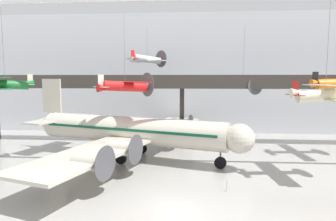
{
  "coord_description": "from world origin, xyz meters",
  "views": [
    {
      "loc": [
        1.32,
        -21.47,
        9.9
      ],
      "look_at": [
        -1.14,
        11.15,
        6.31
      ],
      "focal_mm": 32.0,
      "sensor_mm": 36.0,
      "label": 1
    }
  ],
  "objects_px": {
    "airliner_silver_main": "(129,131)",
    "stanchion_barrier": "(227,187)",
    "suspended_plane_cream_biplane": "(326,94)",
    "suspended_plane_red_highwing": "(125,86)",
    "suspended_plane_blue_trainer": "(243,85)",
    "suspended_plane_green_biplane": "(5,84)",
    "suspended_plane_silver_racer": "(147,59)"
  },
  "relations": [
    {
      "from": "airliner_silver_main",
      "to": "stanchion_barrier",
      "type": "xyz_separation_m",
      "value": [
        10.75,
        -10.03,
        -3.11
      ]
    },
    {
      "from": "suspended_plane_green_biplane",
      "to": "suspended_plane_blue_trainer",
      "type": "bearing_deg",
      "value": 168.26
    },
    {
      "from": "suspended_plane_silver_racer",
      "to": "stanchion_barrier",
      "type": "bearing_deg",
      "value": -110.66
    },
    {
      "from": "suspended_plane_cream_biplane",
      "to": "suspended_plane_green_biplane",
      "type": "height_order",
      "value": "suspended_plane_green_biplane"
    },
    {
      "from": "suspended_plane_red_highwing",
      "to": "airliner_silver_main",
      "type": "bearing_deg",
      "value": -89.95
    },
    {
      "from": "stanchion_barrier",
      "to": "suspended_plane_silver_racer",
      "type": "bearing_deg",
      "value": 115.49
    },
    {
      "from": "suspended_plane_silver_racer",
      "to": "airliner_silver_main",
      "type": "bearing_deg",
      "value": -140.05
    },
    {
      "from": "airliner_silver_main",
      "to": "suspended_plane_red_highwing",
      "type": "height_order",
      "value": "suspended_plane_red_highwing"
    },
    {
      "from": "suspended_plane_red_highwing",
      "to": "suspended_plane_cream_biplane",
      "type": "height_order",
      "value": "suspended_plane_red_highwing"
    },
    {
      "from": "airliner_silver_main",
      "to": "suspended_plane_green_biplane",
      "type": "bearing_deg",
      "value": -148.19
    },
    {
      "from": "airliner_silver_main",
      "to": "stanchion_barrier",
      "type": "relative_size",
      "value": 31.74
    },
    {
      "from": "suspended_plane_cream_biplane",
      "to": "stanchion_barrier",
      "type": "xyz_separation_m",
      "value": [
        -9.58,
        -3.85,
        -8.0
      ]
    },
    {
      "from": "suspended_plane_red_highwing",
      "to": "suspended_plane_blue_trainer",
      "type": "xyz_separation_m",
      "value": [
        16.09,
        10.28,
        -0.18
      ]
    },
    {
      "from": "suspended_plane_cream_biplane",
      "to": "stanchion_barrier",
      "type": "bearing_deg",
      "value": -164.09
    },
    {
      "from": "suspended_plane_red_highwing",
      "to": "suspended_plane_green_biplane",
      "type": "distance_m",
      "value": 13.51
    },
    {
      "from": "suspended_plane_cream_biplane",
      "to": "suspended_plane_green_biplane",
      "type": "xyz_separation_m",
      "value": [
        -33.81,
        2.92,
        0.85
      ]
    },
    {
      "from": "suspended_plane_red_highwing",
      "to": "suspended_plane_blue_trainer",
      "type": "distance_m",
      "value": 19.09
    },
    {
      "from": "airliner_silver_main",
      "to": "suspended_plane_cream_biplane",
      "type": "xyz_separation_m",
      "value": [
        20.32,
        -6.19,
        4.89
      ]
    },
    {
      "from": "airliner_silver_main",
      "to": "suspended_plane_blue_trainer",
      "type": "relative_size",
      "value": 3.38
    },
    {
      "from": "suspended_plane_green_biplane",
      "to": "stanchion_barrier",
      "type": "xyz_separation_m",
      "value": [
        24.23,
        -6.76,
        -8.85
      ]
    },
    {
      "from": "stanchion_barrier",
      "to": "suspended_plane_green_biplane",
      "type": "bearing_deg",
      "value": 164.41
    },
    {
      "from": "airliner_silver_main",
      "to": "suspended_plane_silver_racer",
      "type": "height_order",
      "value": "suspended_plane_silver_racer"
    },
    {
      "from": "suspended_plane_blue_trainer",
      "to": "stanchion_barrier",
      "type": "bearing_deg",
      "value": -41.16
    },
    {
      "from": "suspended_plane_silver_racer",
      "to": "suspended_plane_blue_trainer",
      "type": "xyz_separation_m",
      "value": [
        14.78,
        -0.02,
        -4.0
      ]
    },
    {
      "from": "suspended_plane_red_highwing",
      "to": "stanchion_barrier",
      "type": "xyz_separation_m",
      "value": [
        11.3,
        -10.68,
        -8.57
      ]
    },
    {
      "from": "suspended_plane_cream_biplane",
      "to": "stanchion_barrier",
      "type": "relative_size",
      "value": 10.18
    },
    {
      "from": "airliner_silver_main",
      "to": "suspended_plane_green_biplane",
      "type": "distance_m",
      "value": 15.02
    },
    {
      "from": "suspended_plane_cream_biplane",
      "to": "suspended_plane_blue_trainer",
      "type": "distance_m",
      "value": 17.78
    },
    {
      "from": "suspended_plane_red_highwing",
      "to": "suspended_plane_blue_trainer",
      "type": "bearing_deg",
      "value": -8.24
    },
    {
      "from": "suspended_plane_silver_racer",
      "to": "suspended_plane_blue_trainer",
      "type": "relative_size",
      "value": 0.64
    },
    {
      "from": "airliner_silver_main",
      "to": "suspended_plane_silver_racer",
      "type": "relative_size",
      "value": 5.31
    },
    {
      "from": "suspended_plane_cream_biplane",
      "to": "stanchion_barrier",
      "type": "distance_m",
      "value": 13.06
    }
  ]
}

